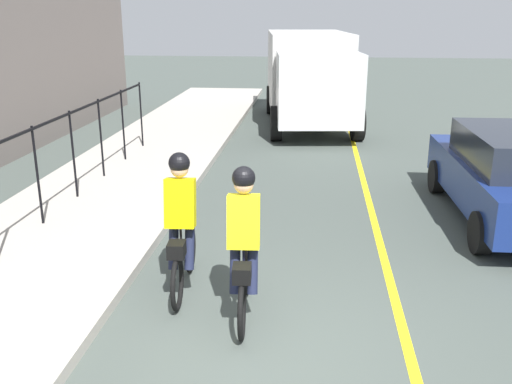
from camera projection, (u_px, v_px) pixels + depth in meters
The scene contains 6 objects.
ground_plane at pixel (256, 353), 6.01m from camera, with size 80.00×80.00×0.00m, color #424A45.
lane_line_centre at pixel (412, 362), 5.85m from camera, with size 36.00×0.12×0.01m, color yellow.
cyclist_lead at pixel (244, 245), 6.46m from camera, with size 1.71×0.38×1.83m.
cyclist_follow at pixel (181, 225), 7.07m from camera, with size 1.71×0.38×1.83m.
patrol_sedan at pixel (512, 174), 9.55m from camera, with size 4.43×1.99×1.58m.
box_truck_background at pixel (309, 74), 17.73m from camera, with size 6.92×3.13×2.78m.
Camera 1 is at (-5.18, -0.53, 3.45)m, focal length 40.11 mm.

